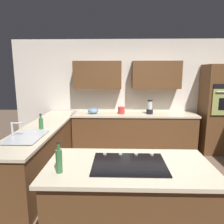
% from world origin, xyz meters
% --- Properties ---
extents(ground_plane, '(14.00, 14.00, 0.00)m').
position_xyz_m(ground_plane, '(0.00, 0.00, 0.00)').
color(ground_plane, brown).
extents(wall_back, '(6.00, 0.44, 2.60)m').
position_xyz_m(wall_back, '(0.06, -2.05, 1.41)').
color(wall_back, silver).
rests_on(wall_back, ground).
extents(lower_cabinets_back, '(2.80, 0.60, 0.86)m').
position_xyz_m(lower_cabinets_back, '(0.10, -1.72, 0.43)').
color(lower_cabinets_back, brown).
rests_on(lower_cabinets_back, ground).
extents(countertop_back, '(2.84, 0.64, 0.04)m').
position_xyz_m(countertop_back, '(0.10, -1.72, 0.88)').
color(countertop_back, beige).
rests_on(countertop_back, lower_cabinets_back).
extents(lower_cabinets_side, '(0.60, 2.90, 0.86)m').
position_xyz_m(lower_cabinets_side, '(1.82, -0.55, 0.43)').
color(lower_cabinets_side, brown).
rests_on(lower_cabinets_side, ground).
extents(countertop_side, '(0.64, 2.94, 0.04)m').
position_xyz_m(countertop_side, '(1.82, -0.55, 0.88)').
color(countertop_side, beige).
rests_on(countertop_side, lower_cabinets_side).
extents(island_base, '(1.66, 0.83, 0.86)m').
position_xyz_m(island_base, '(0.36, 1.00, 0.43)').
color(island_base, brown).
rests_on(island_base, ground).
extents(island_top, '(1.74, 0.91, 0.04)m').
position_xyz_m(island_top, '(0.36, 1.00, 0.88)').
color(island_top, beige).
rests_on(island_top, island_base).
extents(wall_oven, '(0.80, 0.66, 2.01)m').
position_xyz_m(wall_oven, '(-1.85, -1.72, 1.01)').
color(wall_oven, brown).
rests_on(wall_oven, ground).
extents(sink_unit, '(0.46, 0.70, 0.23)m').
position_xyz_m(sink_unit, '(1.83, 0.14, 0.92)').
color(sink_unit, '#515456').
rests_on(sink_unit, countertop_side).
extents(cooktop, '(0.76, 0.56, 0.03)m').
position_xyz_m(cooktop, '(0.36, 1.00, 0.91)').
color(cooktop, black).
rests_on(cooktop, island_top).
extents(blender, '(0.15, 0.15, 0.32)m').
position_xyz_m(blender, '(-0.25, -1.69, 1.04)').
color(blender, black).
rests_on(blender, countertop_back).
extents(mixing_bowl, '(0.24, 0.24, 0.13)m').
position_xyz_m(mixing_bowl, '(1.05, -1.69, 0.97)').
color(mixing_bowl, '#668CB2').
rests_on(mixing_bowl, countertop_back).
extents(kettle, '(0.16, 0.16, 0.16)m').
position_xyz_m(kettle, '(0.40, -1.69, 0.98)').
color(kettle, red).
rests_on(kettle, countertop_back).
extents(dish_soap_bottle, '(0.07, 0.07, 0.26)m').
position_xyz_m(dish_soap_bottle, '(1.77, -0.34, 1.00)').
color(dish_soap_bottle, '#336B38').
rests_on(dish_soap_bottle, countertop_side).
extents(oil_bottle, '(0.06, 0.06, 0.31)m').
position_xyz_m(oil_bottle, '(1.03, 1.20, 1.03)').
color(oil_bottle, '#336B38').
rests_on(oil_bottle, island_top).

